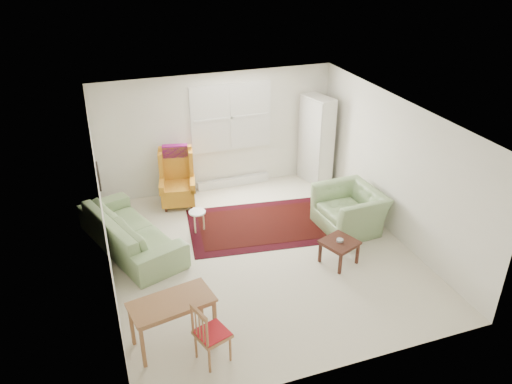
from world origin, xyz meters
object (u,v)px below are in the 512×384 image
object	(u,v)px
wingback_chair	(177,179)
desk	(173,322)
armchair	(350,206)
cabinet	(316,140)
coffee_table	(339,252)
stool	(198,221)
desk_chair	(212,333)
sofa	(129,224)

from	to	relation	value
wingback_chair	desk	distance (m)	3.88
armchair	wingback_chair	bearing A→B (deg)	-128.11
cabinet	coffee_table	bearing A→B (deg)	-122.08
armchair	stool	xyz separation A→B (m)	(-2.70, 0.82, -0.25)
stool	cabinet	size ratio (longest dim) A/B	0.22
stool	desk_chair	world-z (taller)	desk_chair
sofa	desk	world-z (taller)	sofa
desk	sofa	bearing A→B (deg)	96.16
armchair	wingback_chair	distance (m)	3.43
desk	desk_chair	bearing A→B (deg)	-49.31
sofa	desk_chair	bearing A→B (deg)	172.70
sofa	coffee_table	distance (m)	3.62
sofa	cabinet	xyz separation A→B (m)	(4.20, 1.42, 0.48)
cabinet	desk	bearing A→B (deg)	-149.13
armchair	desk	bearing A→B (deg)	-67.06
sofa	desk	size ratio (longest dim) A/B	2.19
wingback_chair	desk	bearing A→B (deg)	-91.13
coffee_table	desk	distance (m)	3.09
coffee_table	sofa	bearing A→B (deg)	153.38
wingback_chair	cabinet	distance (m)	3.14
stool	cabinet	distance (m)	3.31
wingback_chair	desk_chair	xyz separation A→B (m)	(-0.40, -4.26, -0.15)
cabinet	desk_chair	xyz separation A→B (m)	(-3.52, -4.42, -0.51)
cabinet	stool	bearing A→B (deg)	-171.18
cabinet	desk	xyz separation A→B (m)	(-3.93, -3.94, -0.61)
sofa	desk_chair	size ratio (longest dim) A/B	2.66
sofa	wingback_chair	xyz separation A→B (m)	(1.09, 1.26, 0.11)
armchair	stool	bearing A→B (deg)	-110.88
desk	desk_chair	size ratio (longest dim) A/B	1.21
stool	desk_chair	distance (m)	3.21
cabinet	desk_chair	size ratio (longest dim) A/B	2.13
armchair	desk_chair	bearing A→B (deg)	-58.22
desk	desk_chair	distance (m)	0.64
armchair	coffee_table	size ratio (longest dim) A/B	2.25
cabinet	desk	size ratio (longest dim) A/B	1.75
coffee_table	wingback_chair	bearing A→B (deg)	126.60
coffee_table	stool	xyz separation A→B (m)	(-1.99, 1.77, -0.01)
sofa	wingback_chair	size ratio (longest dim) A/B	2.01
wingback_chair	sofa	bearing A→B (deg)	-119.71
wingback_chair	stool	size ratio (longest dim) A/B	2.87
wingback_chair	desk	xyz separation A→B (m)	(-0.81, -3.78, -0.25)
wingback_chair	stool	world-z (taller)	wingback_chair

